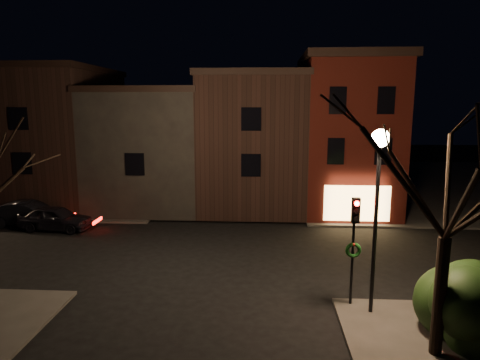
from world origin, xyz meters
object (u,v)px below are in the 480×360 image
parked_car_a (55,218)px  parked_car_b (29,214)px  street_lamp_near (378,172)px  traffic_signal (354,235)px  bare_tree_right (452,151)px

parked_car_a → parked_car_b: bearing=74.4°
street_lamp_near → parked_car_a: 19.34m
street_lamp_near → parked_car_b: bearing=150.8°
street_lamp_near → traffic_signal: 2.49m
bare_tree_right → parked_car_a: (-17.57, 11.96, -5.42)m
traffic_signal → bare_tree_right: (1.90, -2.99, 3.34)m
traffic_signal → parked_car_b: 20.37m
street_lamp_near → traffic_signal: size_ratio=1.60×
street_lamp_near → bare_tree_right: bare_tree_right is taller
street_lamp_near → parked_car_b: (-18.36, 10.25, -4.42)m
parked_car_a → parked_car_b: 2.23m
parked_car_a → parked_car_b: (-2.09, 0.79, 0.03)m
parked_car_a → bare_tree_right: bearing=-119.1°
street_lamp_near → bare_tree_right: size_ratio=0.76×
street_lamp_near → traffic_signal: bearing=140.6°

